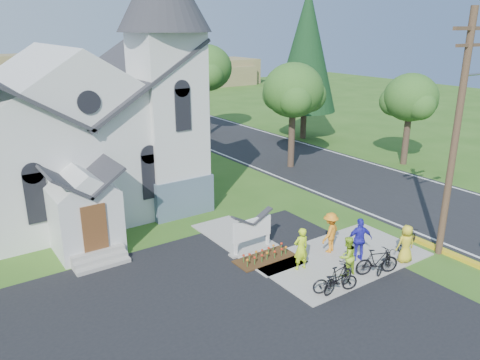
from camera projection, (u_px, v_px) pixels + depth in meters
ground at (324, 274)px, 18.41m from camera, size 120.00×120.00×0.00m
road at (280, 154)px, 35.52m from camera, size 8.00×90.00×0.02m
sidewalk at (342, 258)px, 19.60m from camera, size 7.00×4.00×0.05m
church at (76, 110)px, 23.56m from camera, size 12.35×12.00×13.00m
church_sign at (252, 229)px, 19.94m from camera, size 2.20×0.40×1.70m
flower_bed at (265, 258)px, 19.55m from camera, size 2.60×1.10×0.07m
utility_pole at (457, 129)px, 18.43m from camera, size 3.45×0.28×10.00m
tree_road_near at (293, 91)px, 30.73m from camera, size 4.00×4.00×7.05m
tree_road_mid at (206, 68)px, 40.19m from camera, size 4.40×4.40×7.80m
tree_road_far at (411, 98)px, 31.55m from camera, size 3.60×3.60×6.30m
conifer at (307, 50)px, 38.23m from camera, size 5.20×5.20×12.40m
distant_hills at (50, 80)px, 63.55m from camera, size 61.00×10.00×5.60m
cyclist_0 at (301, 249)px, 18.43m from camera, size 0.70×0.52×1.76m
bike_0 at (335, 280)px, 16.96m from camera, size 1.85×1.17×0.92m
cyclist_1 at (347, 256)px, 18.00m from camera, size 0.80×0.63×1.60m
bike_1 at (338, 277)px, 17.02m from camera, size 1.81×0.78×1.05m
cyclist_2 at (360, 239)px, 19.15m from camera, size 1.17×0.85×1.84m
bike_2 at (384, 261)px, 18.43m from camera, size 1.64×1.07×0.81m
cyclist_3 at (330, 232)px, 19.87m from camera, size 1.30×1.00×1.77m
bike_3 at (377, 261)px, 18.16m from camera, size 1.84×1.13×1.07m
cyclist_4 at (406, 244)px, 19.01m from camera, size 0.91×0.73×1.61m
bike_4 at (407, 239)px, 20.35m from camera, size 1.63×0.80×0.82m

